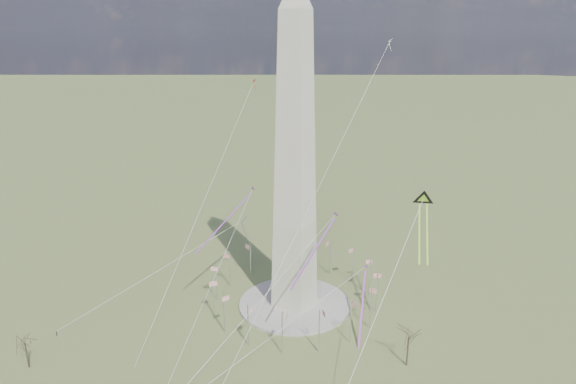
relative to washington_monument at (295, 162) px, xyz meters
The scene contains 14 objects.
ground 47.95m from the washington_monument, ahead, with size 2000.00×2000.00×0.00m, color #4F6331.
plaza 47.55m from the washington_monument, ahead, with size 36.00×36.00×0.80m, color #A29C94.
washington_monument is the anchor object (origin of this frame).
flagpole_ring 40.68m from the washington_monument, 169.63° to the right, with size 54.40×54.40×13.00m.
tree_near 57.76m from the washington_monument, 15.85° to the right, with size 7.49×7.49×13.10m.
tree_far 87.56m from the washington_monument, 125.03° to the right, with size 6.28×6.28×10.99m.
person_west 85.99m from the washington_monument, 135.22° to the right, with size 0.72×0.56×1.49m, color gray.
kite_delta_black 38.86m from the washington_monument, 15.38° to the left, with size 10.78×19.23×15.73m.
kite_diamond_purple 34.07m from the washington_monument, 168.24° to the left, with size 1.58×2.91×9.06m.
kite_streamer_left 25.07m from the washington_monument, 34.95° to the right, with size 3.47×22.62×15.53m.
kite_streamer_mid 25.80m from the washington_monument, 162.39° to the right, with size 7.30×23.76×16.60m.
kite_streamer_right 44.97m from the washington_monument, ahead, with size 9.27×23.38×16.67m.
kite_small_red 57.74m from the washington_monument, 136.60° to the left, with size 1.28×2.07×4.71m.
kite_small_white 53.19m from the washington_monument, 71.47° to the left, with size 1.32×1.92×4.04m.
Camera 1 is at (73.44, -128.01, 85.63)m, focal length 32.00 mm.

